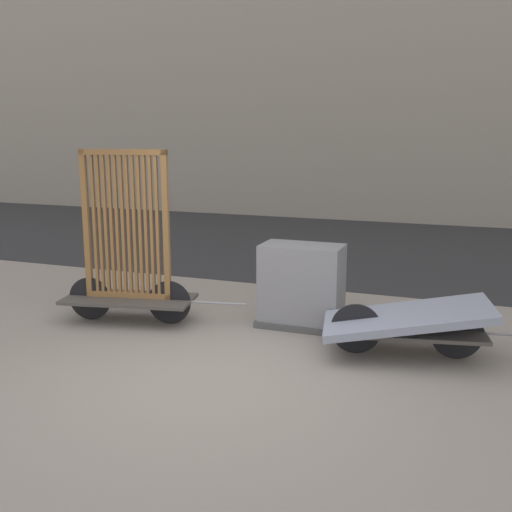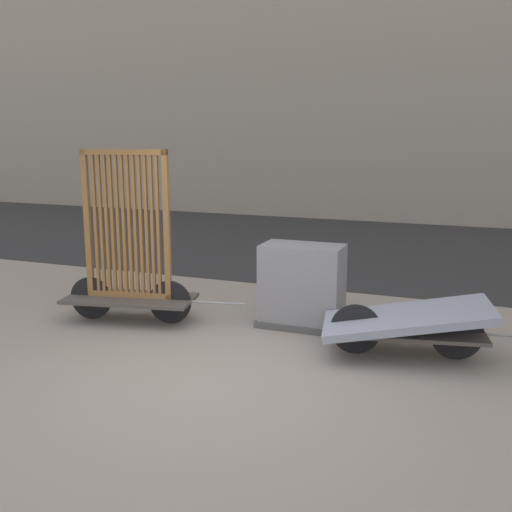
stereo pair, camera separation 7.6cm
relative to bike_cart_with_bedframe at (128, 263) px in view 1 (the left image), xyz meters
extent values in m
plane|color=gray|center=(1.72, -1.29, -0.76)|extent=(60.00, 60.00, 0.00)
cube|color=#2D2D30|center=(1.72, 6.05, -0.76)|extent=(56.00, 7.37, 0.01)
cube|color=#4C4742|center=(-0.01, 0.00, -0.47)|extent=(1.74, 1.01, 0.04)
cylinder|color=black|center=(0.52, 0.10, -0.49)|extent=(0.55, 0.14, 0.55)
cylinder|color=black|center=(-0.53, -0.10, -0.49)|extent=(0.55, 0.14, 0.55)
cylinder|color=gray|center=(1.14, 0.22, -0.47)|extent=(0.69, 0.16, 0.03)
cube|color=olive|center=(-0.01, 0.00, -0.41)|extent=(1.10, 0.28, 0.07)
cube|color=olive|center=(-0.01, 0.00, 1.38)|extent=(1.10, 0.28, 0.07)
cube|color=olive|center=(-0.52, -0.10, 0.48)|extent=(0.08, 0.08, 1.86)
cube|color=olive|center=(0.50, 0.10, 0.48)|extent=(0.08, 0.08, 1.86)
cube|color=olive|center=(-0.41, -0.08, 0.48)|extent=(0.04, 0.05, 1.79)
cube|color=olive|center=(-0.33, -0.06, 0.48)|extent=(0.04, 0.05, 1.79)
cube|color=olive|center=(-0.26, -0.05, 0.48)|extent=(0.04, 0.05, 1.79)
cube|color=olive|center=(-0.19, -0.04, 0.48)|extent=(0.04, 0.05, 1.79)
cube|color=olive|center=(-0.12, -0.02, 0.48)|extent=(0.04, 0.05, 1.79)
cube|color=olive|center=(-0.04, -0.01, 0.48)|extent=(0.04, 0.05, 1.79)
cube|color=olive|center=(0.03, 0.01, 0.48)|extent=(0.04, 0.05, 1.79)
cube|color=olive|center=(0.10, 0.02, 0.48)|extent=(0.04, 0.05, 1.79)
cube|color=olive|center=(0.18, 0.03, 0.48)|extent=(0.04, 0.05, 1.79)
cube|color=olive|center=(0.25, 0.05, 0.48)|extent=(0.04, 0.05, 1.79)
cube|color=olive|center=(0.32, 0.06, 0.48)|extent=(0.04, 0.05, 1.79)
cube|color=olive|center=(0.40, 0.08, 0.48)|extent=(0.04, 0.05, 1.79)
cube|color=#4C4742|center=(3.44, 0.00, -0.47)|extent=(1.74, 1.02, 0.04)
cylinder|color=black|center=(3.96, 0.10, -0.49)|extent=(0.55, 0.14, 0.55)
cylinder|color=black|center=(2.92, -0.10, -0.49)|extent=(0.55, 0.14, 0.55)
cube|color=#8C93A8|center=(3.44, 0.00, -0.33)|extent=(1.90, 1.25, 0.38)
cube|color=#4C4C4C|center=(2.10, 0.59, -0.72)|extent=(1.05, 0.61, 0.08)
cube|color=gray|center=(2.10, 0.59, -0.25)|extent=(0.99, 0.55, 1.03)
camera|label=1|loc=(4.06, -6.32, 1.63)|focal=42.00mm
camera|label=2|loc=(4.13, -6.29, 1.63)|focal=42.00mm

